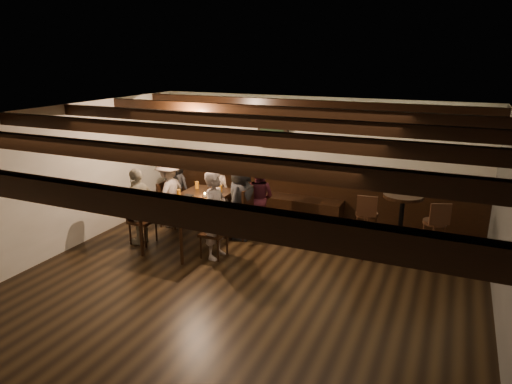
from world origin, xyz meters
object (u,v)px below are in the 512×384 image
at_px(person_left_near, 169,193).
at_px(high_top_table, 401,217).
at_px(person_left_far, 139,206).
at_px(person_right_near, 240,200).
at_px(chair_left_far, 142,228).
at_px(bar_stool_left, 365,235).
at_px(bar_stool_right, 432,244).
at_px(chair_right_near, 239,222).
at_px(chair_right_far, 215,242).
at_px(person_bench_left, 175,187).
at_px(dining_table, 190,204).
at_px(person_right_far, 216,215).
at_px(person_bench_right, 258,198).
at_px(chair_left_near, 171,213).
at_px(person_bench_centre, 219,192).

bearing_deg(person_left_near, high_top_table, 92.89).
height_order(person_left_far, person_right_near, person_right_near).
distance_m(chair_left_far, bar_stool_left, 3.78).
height_order(high_top_table, bar_stool_right, bar_stool_right).
bearing_deg(chair_right_near, bar_stool_left, -89.79).
relative_size(chair_right_far, person_bench_left, 0.68).
distance_m(chair_right_far, bar_stool_right, 3.38).
bearing_deg(chair_right_near, person_right_near, -90.00).
bearing_deg(person_right_near, person_left_far, 120.96).
relative_size(dining_table, person_right_far, 1.36).
relative_size(person_bench_right, person_left_near, 0.97).
relative_size(person_bench_left, high_top_table, 1.15).
height_order(person_bench_right, bar_stool_right, person_bench_right).
relative_size(dining_table, chair_left_near, 2.25).
distance_m(chair_right_far, person_left_near, 1.77).
xyz_separation_m(chair_right_far, person_right_far, (0.03, 0.00, 0.46)).
xyz_separation_m(chair_left_near, person_right_far, (1.47, -0.89, 0.45)).
bearing_deg(chair_right_near, person_left_far, 121.48).
bearing_deg(chair_left_far, person_bench_right, 129.84).
xyz_separation_m(person_bench_left, bar_stool_left, (3.85, -0.43, -0.21)).
xyz_separation_m(person_bench_left, person_bench_right, (1.80, 0.01, 0.01)).
height_order(chair_right_near, high_top_table, high_top_table).
bearing_deg(chair_left_far, chair_right_far, 90.00).
xyz_separation_m(chair_left_near, chair_right_far, (1.44, -0.89, -0.00)).
xyz_separation_m(chair_right_near, person_right_near, (0.03, 0.00, 0.42)).
relative_size(chair_left_far, bar_stool_left, 0.78).
height_order(chair_right_near, person_bench_centre, person_bench_centre).
bearing_deg(bar_stool_left, chair_right_near, 174.45).
relative_size(chair_left_far, person_bench_left, 0.69).
bearing_deg(person_bench_left, person_right_far, 140.71).
xyz_separation_m(chair_right_far, person_left_near, (-1.47, 0.89, 0.39)).
distance_m(chair_left_far, person_bench_left, 1.41).
bearing_deg(chair_left_far, person_bench_centre, 154.42).
bearing_deg(person_bench_left, chair_right_near, 164.47).
xyz_separation_m(chair_right_near, person_bench_centre, (-0.72, 0.60, 0.31)).
xyz_separation_m(person_left_far, person_right_near, (1.50, 0.91, 0.04)).
xyz_separation_m(person_left_far, person_right_far, (1.50, 0.01, 0.05)).
bearing_deg(person_left_far, chair_right_near, 121.48).
relative_size(dining_table, person_bench_centre, 1.63).
height_order(chair_right_far, person_bench_left, person_bench_left).
xyz_separation_m(person_bench_left, person_right_far, (1.66, -1.34, 0.09)).
xyz_separation_m(chair_left_near, bar_stool_left, (3.67, 0.02, 0.14)).
distance_m(person_bench_centre, person_left_far, 1.68).
distance_m(chair_left_near, chair_left_far, 0.90).
xyz_separation_m(chair_left_far, chair_right_far, (1.44, 0.01, -0.00)).
height_order(person_right_near, high_top_table, person_right_near).
relative_size(chair_left_near, chair_right_far, 1.02).
bearing_deg(chair_left_near, person_left_far, -2.03).
distance_m(chair_right_near, person_left_far, 1.77).
distance_m(chair_right_far, high_top_table, 2.99).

